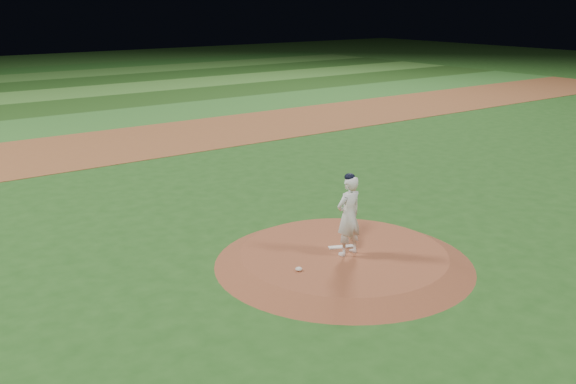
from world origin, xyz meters
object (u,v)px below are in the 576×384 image
(pitching_rubber, at_px, (341,247))
(rosin_bag, at_px, (299,269))
(pitcher_on_mound, at_px, (349,215))
(pitchers_mound, at_px, (343,257))

(pitching_rubber, bearing_deg, rosin_bag, -139.49)
(pitching_rubber, height_order, pitcher_on_mound, pitcher_on_mound)
(pitching_rubber, bearing_deg, pitchers_mound, -95.08)
(pitchers_mound, xyz_separation_m, pitcher_on_mound, (-0.01, -0.14, 0.99))
(pitcher_on_mound, bearing_deg, pitching_rubber, 69.37)
(pitchers_mound, distance_m, rosin_bag, 1.39)
(pitching_rubber, xyz_separation_m, rosin_bag, (-1.49, -0.45, 0.02))
(pitching_rubber, xyz_separation_m, pitcher_on_mound, (-0.14, -0.37, 0.85))
(pitchers_mound, xyz_separation_m, pitching_rubber, (0.13, 0.23, 0.14))
(pitchers_mound, relative_size, pitching_rubber, 10.04)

